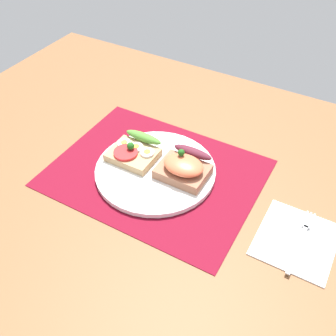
% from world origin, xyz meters
% --- Properties ---
extents(ground_plane, '(1.20, 0.90, 0.03)m').
position_xyz_m(ground_plane, '(0.00, 0.00, -0.02)').
color(ground_plane, brown).
extents(placemat, '(0.42, 0.32, 0.00)m').
position_xyz_m(placemat, '(0.00, 0.00, 0.00)').
color(placemat, maroon).
rests_on(placemat, ground_plane).
extents(plate, '(0.25, 0.25, 0.01)m').
position_xyz_m(plate, '(0.00, 0.00, 0.01)').
color(plate, white).
rests_on(plate, placemat).
extents(sandwich_egg_tomato, '(0.10, 0.09, 0.04)m').
position_xyz_m(sandwich_egg_tomato, '(-0.06, 0.01, 0.03)').
color(sandwich_egg_tomato, tan).
rests_on(sandwich_egg_tomato, plate).
extents(sandwich_salmon, '(0.10, 0.09, 0.06)m').
position_xyz_m(sandwich_salmon, '(0.06, 0.01, 0.04)').
color(sandwich_salmon, '#9B674C').
rests_on(sandwich_salmon, plate).
extents(napkin, '(0.13, 0.14, 0.01)m').
position_xyz_m(napkin, '(0.31, -0.03, 0.00)').
color(napkin, white).
rests_on(napkin, ground_plane).
extents(fork, '(0.02, 0.15, 0.00)m').
position_xyz_m(fork, '(0.31, -0.02, 0.01)').
color(fork, '#B7B7BC').
rests_on(fork, napkin).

